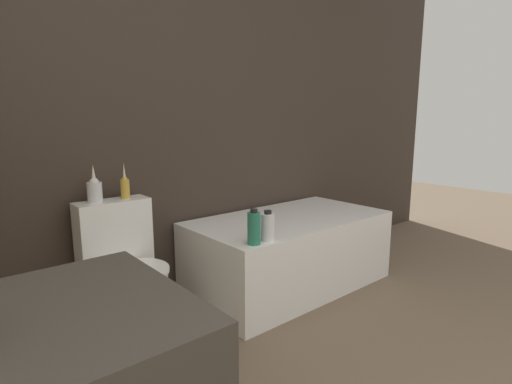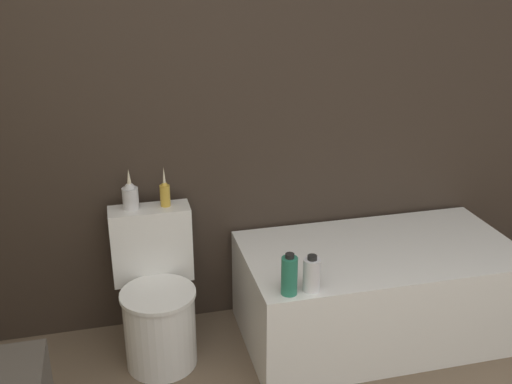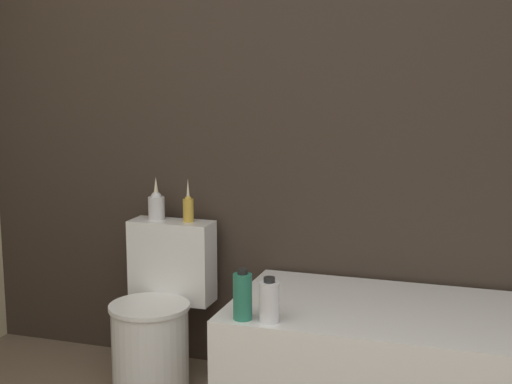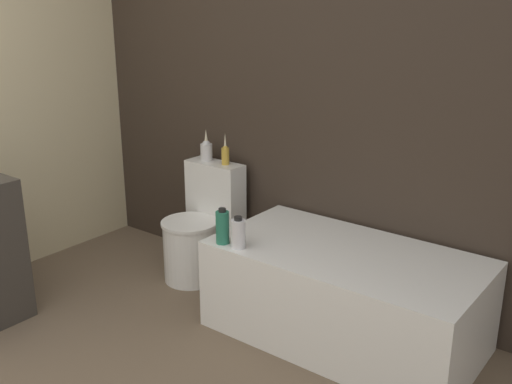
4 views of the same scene
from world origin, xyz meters
name	(u,v)px [view 2 (image 2 of 4)]	position (x,y,z in m)	size (l,w,h in m)	color
wall_back_tiled	(216,87)	(0.00, 2.37, 1.30)	(6.40, 0.06, 2.60)	#332821
bathtub	(377,290)	(0.77, 1.94, 0.26)	(1.42, 0.76, 0.51)	white
toilet	(157,299)	(-0.38, 2.04, 0.32)	(0.41, 0.52, 0.74)	white
vase_gold	(130,195)	(-0.47, 2.22, 0.82)	(0.08, 0.08, 0.21)	silver
vase_silver	(165,193)	(-0.30, 2.22, 0.81)	(0.05, 0.05, 0.21)	gold
shampoo_bottle_tall	(289,275)	(0.18, 1.63, 0.60)	(0.07, 0.07, 0.20)	#267259
shampoo_bottle_short	(312,274)	(0.28, 1.63, 0.59)	(0.08, 0.08, 0.18)	silver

